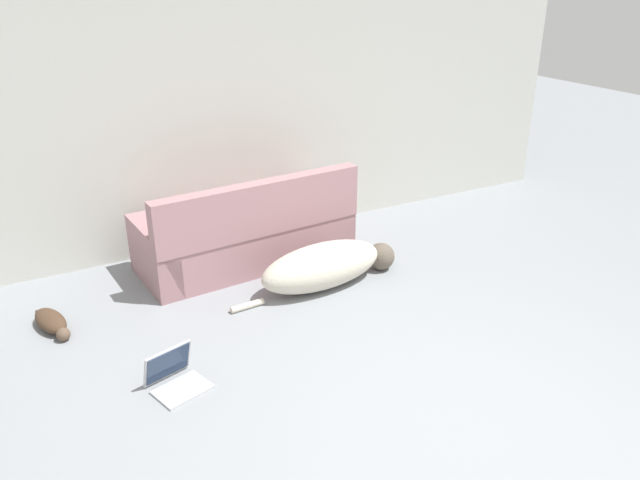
{
  "coord_description": "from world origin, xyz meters",
  "views": [
    {
      "loc": [
        -2.06,
        -1.99,
        2.51
      ],
      "look_at": [
        -0.08,
        1.68,
        0.65
      ],
      "focal_mm": 35.0,
      "sensor_mm": 36.0,
      "label": 1
    }
  ],
  "objects": [
    {
      "name": "dog",
      "position": [
        0.22,
        2.11,
        0.18
      ],
      "size": [
        1.59,
        0.51,
        0.38
      ],
      "rotation": [
        0.0,
        0.0,
        0.07
      ],
      "color": "beige",
      "rests_on": "ground_plane"
    },
    {
      "name": "cat",
      "position": [
        -1.92,
        2.48,
        0.06
      ],
      "size": [
        0.28,
        0.59,
        0.12
      ],
      "rotation": [
        0.0,
        0.0,
        4.96
      ],
      "color": "#473323",
      "rests_on": "ground_plane"
    },
    {
      "name": "laptop_open",
      "position": [
        -1.31,
        1.38,
        0.08
      ],
      "size": [
        0.41,
        0.4,
        0.25
      ],
      "rotation": [
        0.0,
        0.0,
        0.29
      ],
      "color": "#B7B7BC",
      "rests_on": "ground_plane"
    },
    {
      "name": "wall_back",
      "position": [
        0.0,
        3.44,
        1.39
      ],
      "size": [
        7.57,
        0.06,
        2.78
      ],
      "color": "beige",
      "rests_on": "ground_plane"
    },
    {
      "name": "couch",
      "position": [
        -0.19,
        2.84,
        0.27
      ],
      "size": [
        1.96,
        0.93,
        0.85
      ],
      "rotation": [
        0.0,
        0.0,
        3.22
      ],
      "color": "#A3757A",
      "rests_on": "ground_plane"
    },
    {
      "name": "ground_plane",
      "position": [
        0.0,
        0.0,
        0.0
      ],
      "size": [
        20.0,
        20.0,
        0.0
      ],
      "primitive_type": "plane",
      "color": "gray"
    }
  ]
}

